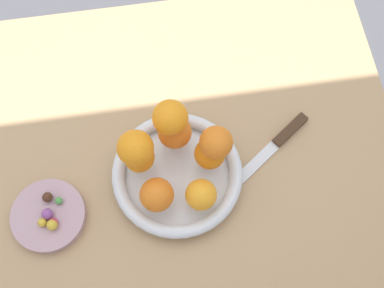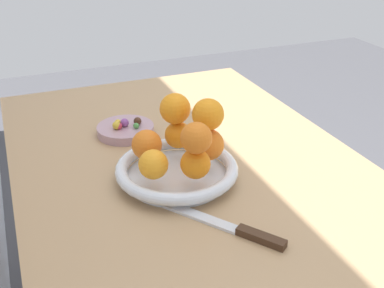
{
  "view_description": "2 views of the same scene",
  "coord_description": "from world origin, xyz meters",
  "px_view_note": "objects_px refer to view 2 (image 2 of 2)",
  "views": [
    {
      "loc": [
        -0.07,
        0.35,
        1.66
      ],
      "look_at": [
        -0.12,
        0.02,
        0.82
      ],
      "focal_mm": 45.0,
      "sensor_mm": 36.0,
      "label": 1
    },
    {
      "loc": [
        -0.9,
        0.35,
        1.27
      ],
      "look_at": [
        -0.12,
        0.03,
        0.84
      ],
      "focal_mm": 45.0,
      "sensor_mm": 36.0,
      "label": 2
    }
  ],
  "objects_px": {
    "candy_ball_6": "(117,125)",
    "knife": "(230,227)",
    "candy_ball_0": "(118,123)",
    "candy_ball_4": "(119,126)",
    "orange_3": "(178,135)",
    "candy_ball_1": "(138,121)",
    "candy_ball_3": "(136,126)",
    "orange_6": "(175,109)",
    "orange_4": "(147,145)",
    "fruit_bowl": "(177,171)",
    "candy_dish": "(126,130)",
    "orange_7": "(196,138)",
    "candy_ball_5": "(125,123)",
    "orange_2": "(208,145)",
    "orange_1": "(195,164)",
    "dining_table": "(186,190)",
    "orange_0": "(153,164)",
    "orange_5": "(208,114)",
    "candy_ball_2": "(125,123)"
  },
  "relations": [
    {
      "from": "orange_2",
      "to": "orange_5",
      "type": "bearing_deg",
      "value": -6.57
    },
    {
      "from": "orange_7",
      "to": "candy_ball_5",
      "type": "distance_m",
      "value": 0.35
    },
    {
      "from": "orange_1",
      "to": "candy_ball_1",
      "type": "distance_m",
      "value": 0.32
    },
    {
      "from": "candy_ball_1",
      "to": "candy_ball_0",
      "type": "bearing_deg",
      "value": 75.82
    },
    {
      "from": "fruit_bowl",
      "to": "orange_1",
      "type": "bearing_deg",
      "value": -166.97
    },
    {
      "from": "orange_3",
      "to": "knife",
      "type": "relative_size",
      "value": 0.26
    },
    {
      "from": "fruit_bowl",
      "to": "orange_6",
      "type": "distance_m",
      "value": 0.13
    },
    {
      "from": "orange_3",
      "to": "candy_ball_5",
      "type": "bearing_deg",
      "value": 21.53
    },
    {
      "from": "candy_ball_6",
      "to": "knife",
      "type": "xyz_separation_m",
      "value": [
        -0.44,
        -0.1,
        -0.03
      ]
    },
    {
      "from": "orange_7",
      "to": "candy_dish",
      "type": "bearing_deg",
      "value": 9.62
    },
    {
      "from": "candy_ball_3",
      "to": "candy_ball_1",
      "type": "bearing_deg",
      "value": -25.01
    },
    {
      "from": "candy_ball_0",
      "to": "orange_0",
      "type": "bearing_deg",
      "value": 179.64
    },
    {
      "from": "orange_3",
      "to": "candy_ball_6",
      "type": "height_order",
      "value": "orange_3"
    },
    {
      "from": "orange_1",
      "to": "candy_ball_5",
      "type": "bearing_deg",
      "value": 10.67
    },
    {
      "from": "fruit_bowl",
      "to": "candy_ball_1",
      "type": "bearing_deg",
      "value": 2.74
    },
    {
      "from": "dining_table",
      "to": "candy_ball_1",
      "type": "height_order",
      "value": "candy_ball_1"
    },
    {
      "from": "candy_dish",
      "to": "orange_2",
      "type": "height_order",
      "value": "orange_2"
    },
    {
      "from": "candy_ball_0",
      "to": "candy_ball_1",
      "type": "distance_m",
      "value": 0.05
    },
    {
      "from": "candy_dish",
      "to": "orange_1",
      "type": "xyz_separation_m",
      "value": [
        -0.32,
        -0.06,
        0.06
      ]
    },
    {
      "from": "fruit_bowl",
      "to": "orange_2",
      "type": "bearing_deg",
      "value": -94.97
    },
    {
      "from": "candy_ball_2",
      "to": "candy_ball_6",
      "type": "height_order",
      "value": "candy_ball_6"
    },
    {
      "from": "fruit_bowl",
      "to": "candy_ball_5",
      "type": "xyz_separation_m",
      "value": [
        0.25,
        0.04,
        0.01
      ]
    },
    {
      "from": "dining_table",
      "to": "orange_6",
      "type": "relative_size",
      "value": 16.62
    },
    {
      "from": "orange_1",
      "to": "knife",
      "type": "xyz_separation_m",
      "value": [
        -0.13,
        -0.01,
        -0.06
      ]
    },
    {
      "from": "orange_4",
      "to": "candy_ball_4",
      "type": "relative_size",
      "value": 3.71
    },
    {
      "from": "knife",
      "to": "orange_5",
      "type": "bearing_deg",
      "value": -11.63
    },
    {
      "from": "candy_ball_2",
      "to": "candy_ball_3",
      "type": "bearing_deg",
      "value": -140.66
    },
    {
      "from": "orange_7",
      "to": "candy_ball_2",
      "type": "xyz_separation_m",
      "value": [
        0.33,
        0.05,
        -0.1
      ]
    },
    {
      "from": "orange_4",
      "to": "candy_ball_3",
      "type": "distance_m",
      "value": 0.19
    },
    {
      "from": "candy_ball_5",
      "to": "candy_dish",
      "type": "bearing_deg",
      "value": -33.3
    },
    {
      "from": "orange_4",
      "to": "candy_ball_4",
      "type": "height_order",
      "value": "orange_4"
    },
    {
      "from": "candy_ball_1",
      "to": "candy_ball_3",
      "type": "height_order",
      "value": "candy_ball_1"
    },
    {
      "from": "candy_ball_2",
      "to": "candy_ball_5",
      "type": "relative_size",
      "value": 0.68
    },
    {
      "from": "orange_3",
      "to": "candy_ball_6",
      "type": "relative_size",
      "value": 2.83
    },
    {
      "from": "orange_3",
      "to": "dining_table",
      "type": "bearing_deg",
      "value": -56.22
    },
    {
      "from": "candy_dish",
      "to": "orange_7",
      "type": "bearing_deg",
      "value": -170.38
    },
    {
      "from": "orange_6",
      "to": "knife",
      "type": "height_order",
      "value": "orange_6"
    },
    {
      "from": "orange_1",
      "to": "candy_ball_5",
      "type": "relative_size",
      "value": 2.83
    },
    {
      "from": "candy_ball_0",
      "to": "candy_ball_4",
      "type": "distance_m",
      "value": 0.02
    },
    {
      "from": "candy_dish",
      "to": "orange_6",
      "type": "height_order",
      "value": "orange_6"
    },
    {
      "from": "orange_6",
      "to": "orange_7",
      "type": "distance_m",
      "value": 0.14
    },
    {
      "from": "candy_ball_1",
      "to": "orange_6",
      "type": "bearing_deg",
      "value": -169.23
    },
    {
      "from": "candy_ball_1",
      "to": "orange_0",
      "type": "bearing_deg",
      "value": 170.32
    },
    {
      "from": "orange_2",
      "to": "orange_4",
      "type": "height_order",
      "value": "orange_2"
    },
    {
      "from": "orange_6",
      "to": "candy_ball_6",
      "type": "bearing_deg",
      "value": 27.02
    },
    {
      "from": "candy_ball_1",
      "to": "candy_ball_4",
      "type": "distance_m",
      "value": 0.05
    },
    {
      "from": "candy_ball_4",
      "to": "candy_ball_5",
      "type": "xyz_separation_m",
      "value": [
        0.01,
        -0.02,
        0.0
      ]
    },
    {
      "from": "orange_2",
      "to": "orange_4",
      "type": "xyz_separation_m",
      "value": [
        0.05,
        0.12,
        -0.0
      ]
    },
    {
      "from": "orange_6",
      "to": "candy_ball_1",
      "type": "distance_m",
      "value": 0.21
    },
    {
      "from": "orange_6",
      "to": "candy_ball_1",
      "type": "height_order",
      "value": "orange_6"
    }
  ]
}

